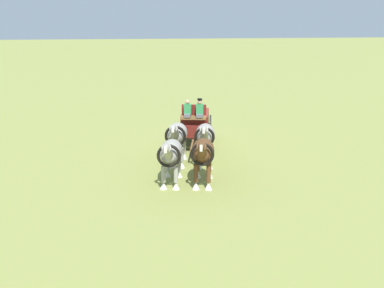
{
  "coord_description": "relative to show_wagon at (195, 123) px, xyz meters",
  "views": [
    {
      "loc": [
        23.38,
        -3.05,
        6.75
      ],
      "look_at": [
        4.23,
        -0.69,
        1.2
      ],
      "focal_mm": 42.24,
      "sensor_mm": 36.0,
      "label": 1
    }
  ],
  "objects": [
    {
      "name": "draft_horse_lead_near",
      "position": [
        5.99,
        -0.46,
        0.16
      ],
      "size": [
        2.95,
        1.26,
        2.25
      ],
      "color": "brown",
      "rests_on": "ground"
    },
    {
      "name": "draft_horse_lead_off",
      "position": [
        5.75,
        -1.73,
        0.1
      ],
      "size": [
        3.04,
        1.28,
        2.17
      ],
      "color": "#9E998E",
      "rests_on": "ground"
    },
    {
      "name": "show_wagon",
      "position": [
        0.0,
        0.0,
        0.0
      ],
      "size": [
        5.52,
        2.24,
        2.74
      ],
      "color": "maroon",
      "rests_on": "ground"
    },
    {
      "name": "draft_horse_rear_off",
      "position": [
        3.19,
        -1.26,
        0.18
      ],
      "size": [
        2.98,
        1.28,
        2.27
      ],
      "color": "#9E998E",
      "rests_on": "ground"
    },
    {
      "name": "draft_horse_rear_near",
      "position": [
        3.44,
        0.02,
        0.17
      ],
      "size": [
        3.1,
        1.25,
        2.25
      ],
      "color": "#9E998E",
      "rests_on": "ground"
    },
    {
      "name": "ground_plane",
      "position": [
        -0.18,
        0.03,
        -1.21
      ],
      "size": [
        220.0,
        220.0,
        0.0
      ],
      "primitive_type": "plane",
      "color": "olive"
    }
  ]
}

